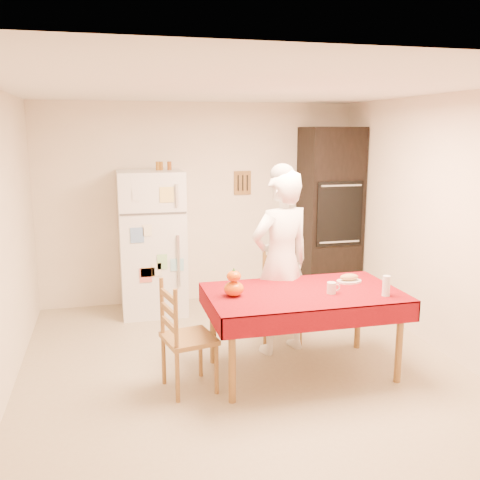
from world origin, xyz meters
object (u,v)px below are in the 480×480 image
object	(u,v)px
chair_far	(282,291)
wine_glass	(386,286)
oven_cabinet	(330,214)
dining_table	(303,299)
bread_plate	(349,281)
coffee_mug	(331,288)
seated_woman	(281,263)
pumpkin_lower	(234,289)
chair_left	(182,333)
refrigerator	(152,243)

from	to	relation	value
chair_far	wine_glass	xyz separation A→B (m)	(0.55, -1.15, 0.34)
oven_cabinet	dining_table	bearing A→B (deg)	-118.71
bread_plate	coffee_mug	bearing A→B (deg)	-136.38
chair_far	seated_woman	size ratio (longest dim) A/B	0.53
dining_table	pumpkin_lower	distance (m)	0.64
dining_table	chair_left	distance (m)	1.12
bread_plate	dining_table	bearing A→B (deg)	-161.90
coffee_mug	pumpkin_lower	xyz separation A→B (m)	(-0.84, 0.14, 0.01)
seated_woman	coffee_mug	size ratio (longest dim) A/B	17.95
chair_far	wine_glass	world-z (taller)	chair_far
chair_far	chair_left	xyz separation A→B (m)	(-1.18, -0.94, 0.00)
coffee_mug	pumpkin_lower	world-z (taller)	pumpkin_lower
chair_far	dining_table	bearing A→B (deg)	-81.57
refrigerator	seated_woman	distance (m)	1.87
oven_cabinet	dining_table	xyz separation A→B (m)	(-1.13, -2.06, -0.41)
dining_table	bread_plate	bearing A→B (deg)	18.10
oven_cabinet	chair_far	size ratio (longest dim) A/B	2.32
refrigerator	wine_glass	xyz separation A→B (m)	(1.79, -2.31, -0.00)
coffee_mug	pumpkin_lower	size ratio (longest dim) A/B	0.58
bread_plate	oven_cabinet	bearing A→B (deg)	72.07
refrigerator	oven_cabinet	bearing A→B (deg)	1.18
coffee_mug	bread_plate	world-z (taller)	coffee_mug
chair_left	coffee_mug	distance (m)	1.34
pumpkin_lower	bread_plate	distance (m)	1.16
wine_glass	chair_far	bearing A→B (deg)	115.78
seated_woman	chair_far	bearing A→B (deg)	-126.72
dining_table	coffee_mug	xyz separation A→B (m)	(0.21, -0.12, 0.12)
refrigerator	seated_woman	bearing A→B (deg)	-53.50
chair_far	wine_glass	size ratio (longest dim) A/B	5.40
seated_woman	bread_plate	size ratio (longest dim) A/B	7.48
oven_cabinet	seated_woman	distance (m)	1.95
refrigerator	dining_table	world-z (taller)	refrigerator
oven_cabinet	wine_glass	bearing A→B (deg)	-101.74
chair_left	seated_woman	distance (m)	1.28
chair_far	bread_plate	xyz separation A→B (m)	(0.43, -0.69, 0.26)
seated_woman	oven_cabinet	bearing A→B (deg)	-143.65
seated_woman	wine_glass	distance (m)	1.06
oven_cabinet	chair_left	xyz separation A→B (m)	(-2.23, -2.15, -0.59)
wine_glass	bread_plate	world-z (taller)	wine_glass
chair_far	bread_plate	world-z (taller)	chair_far
dining_table	bread_plate	xyz separation A→B (m)	(0.52, 0.17, 0.08)
oven_cabinet	chair_left	bearing A→B (deg)	-136.01
seated_woman	dining_table	bearing A→B (deg)	77.70
coffee_mug	wine_glass	bearing A→B (deg)	-21.77
dining_table	oven_cabinet	bearing A→B (deg)	61.29
wine_glass	seated_woman	bearing A→B (deg)	130.07
refrigerator	pumpkin_lower	bearing A→B (deg)	-75.32
dining_table	pumpkin_lower	xyz separation A→B (m)	(-0.63, 0.02, 0.13)
pumpkin_lower	dining_table	bearing A→B (deg)	-1.74
oven_cabinet	chair_left	distance (m)	3.15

